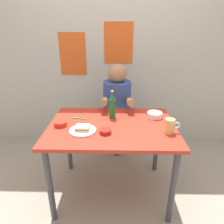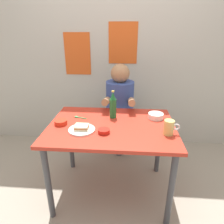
{
  "view_description": "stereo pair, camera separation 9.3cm",
  "coord_description": "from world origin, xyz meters",
  "px_view_note": "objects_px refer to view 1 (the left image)",
  "views": [
    {
      "loc": [
        0.03,
        -1.57,
        1.51
      ],
      "look_at": [
        0.0,
        0.05,
        0.84
      ],
      "focal_mm": 32.01,
      "sensor_mm": 36.0,
      "label": 1
    },
    {
      "loc": [
        0.13,
        -1.57,
        1.51
      ],
      "look_at": [
        0.0,
        0.05,
        0.84
      ],
      "focal_mm": 32.01,
      "sensor_mm": 36.0,
      "label": 2
    }
  ],
  "objects_px": {
    "beer_mug": "(170,126)",
    "plate_orange": "(83,131)",
    "sandwich": "(83,128)",
    "stool": "(117,131)",
    "sambal_bowl_red": "(105,131)",
    "person_seated": "(117,99)",
    "dining_table": "(112,134)",
    "beer_bottle": "(112,106)"
  },
  "relations": [
    {
      "from": "beer_bottle",
      "to": "sambal_bowl_red",
      "type": "relative_size",
      "value": 2.73
    },
    {
      "from": "sambal_bowl_red",
      "to": "dining_table",
      "type": "bearing_deg",
      "value": 72.33
    },
    {
      "from": "beer_bottle",
      "to": "plate_orange",
      "type": "bearing_deg",
      "value": -129.17
    },
    {
      "from": "dining_table",
      "to": "beer_bottle",
      "type": "relative_size",
      "value": 4.2
    },
    {
      "from": "plate_orange",
      "to": "beer_bottle",
      "type": "height_order",
      "value": "beer_bottle"
    },
    {
      "from": "person_seated",
      "to": "dining_table",
      "type": "bearing_deg",
      "value": -94.27
    },
    {
      "from": "stool",
      "to": "beer_mug",
      "type": "distance_m",
      "value": 0.98
    },
    {
      "from": "stool",
      "to": "beer_mug",
      "type": "bearing_deg",
      "value": -61.25
    },
    {
      "from": "sandwich",
      "to": "beer_mug",
      "type": "height_order",
      "value": "beer_mug"
    },
    {
      "from": "plate_orange",
      "to": "beer_mug",
      "type": "bearing_deg",
      "value": -0.66
    },
    {
      "from": "beer_mug",
      "to": "sambal_bowl_red",
      "type": "distance_m",
      "value": 0.52
    },
    {
      "from": "person_seated",
      "to": "beer_mug",
      "type": "distance_m",
      "value": 0.86
    },
    {
      "from": "plate_orange",
      "to": "sambal_bowl_red",
      "type": "bearing_deg",
      "value": -8.84
    },
    {
      "from": "beer_mug",
      "to": "person_seated",
      "type": "bearing_deg",
      "value": 119.11
    },
    {
      "from": "dining_table",
      "to": "sandwich",
      "type": "xyz_separation_m",
      "value": [
        -0.24,
        -0.13,
        0.13
      ]
    },
    {
      "from": "dining_table",
      "to": "stool",
      "type": "bearing_deg",
      "value": 85.81
    },
    {
      "from": "person_seated",
      "to": "plate_orange",
      "type": "height_order",
      "value": "person_seated"
    },
    {
      "from": "stool",
      "to": "beer_bottle",
      "type": "bearing_deg",
      "value": -95.85
    },
    {
      "from": "dining_table",
      "to": "sambal_bowl_red",
      "type": "xyz_separation_m",
      "value": [
        -0.05,
        -0.16,
        0.11
      ]
    },
    {
      "from": "plate_orange",
      "to": "sandwich",
      "type": "height_order",
      "value": "sandwich"
    },
    {
      "from": "person_seated",
      "to": "beer_mug",
      "type": "relative_size",
      "value": 5.71
    },
    {
      "from": "stool",
      "to": "sandwich",
      "type": "xyz_separation_m",
      "value": [
        -0.28,
        -0.76,
        0.42
      ]
    },
    {
      "from": "sandwich",
      "to": "sambal_bowl_red",
      "type": "height_order",
      "value": "sandwich"
    },
    {
      "from": "stool",
      "to": "person_seated",
      "type": "bearing_deg",
      "value": -90.0
    },
    {
      "from": "beer_mug",
      "to": "beer_bottle",
      "type": "bearing_deg",
      "value": 147.65
    },
    {
      "from": "sandwich",
      "to": "stool",
      "type": "bearing_deg",
      "value": 69.51
    },
    {
      "from": "beer_bottle",
      "to": "person_seated",
      "type": "bearing_deg",
      "value": 84.01
    },
    {
      "from": "beer_bottle",
      "to": "sambal_bowl_red",
      "type": "xyz_separation_m",
      "value": [
        -0.05,
        -0.32,
        -0.1
      ]
    },
    {
      "from": "sandwich",
      "to": "dining_table",
      "type": "bearing_deg",
      "value": 28.23
    },
    {
      "from": "beer_mug",
      "to": "plate_orange",
      "type": "bearing_deg",
      "value": 179.34
    },
    {
      "from": "stool",
      "to": "sambal_bowl_red",
      "type": "bearing_deg",
      "value": -96.96
    },
    {
      "from": "dining_table",
      "to": "plate_orange",
      "type": "relative_size",
      "value": 5.0
    },
    {
      "from": "dining_table",
      "to": "beer_bottle",
      "type": "bearing_deg",
      "value": 90.65
    },
    {
      "from": "dining_table",
      "to": "person_seated",
      "type": "distance_m",
      "value": 0.63
    },
    {
      "from": "person_seated",
      "to": "beer_bottle",
      "type": "height_order",
      "value": "person_seated"
    },
    {
      "from": "stool",
      "to": "sambal_bowl_red",
      "type": "height_order",
      "value": "sambal_bowl_red"
    },
    {
      "from": "sambal_bowl_red",
      "to": "beer_mug",
      "type": "bearing_deg",
      "value": 2.32
    },
    {
      "from": "sandwich",
      "to": "beer_mug",
      "type": "distance_m",
      "value": 0.7
    },
    {
      "from": "beer_mug",
      "to": "sambal_bowl_red",
      "type": "xyz_separation_m",
      "value": [
        -0.52,
        -0.02,
        -0.04
      ]
    },
    {
      "from": "dining_table",
      "to": "beer_mug",
      "type": "relative_size",
      "value": 8.73
    },
    {
      "from": "person_seated",
      "to": "plate_orange",
      "type": "distance_m",
      "value": 0.8
    },
    {
      "from": "person_seated",
      "to": "sandwich",
      "type": "bearing_deg",
      "value": -110.77
    }
  ]
}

